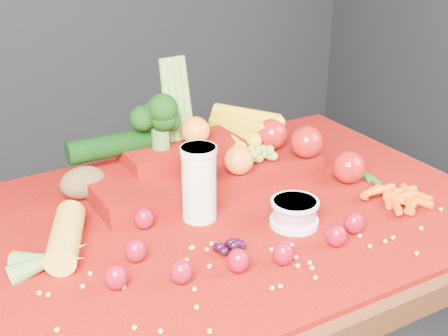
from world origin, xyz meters
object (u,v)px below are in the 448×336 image
milk_glass (199,181)px  yogurt_bowl (295,212)px  table (229,254)px  produce_mound (209,155)px

milk_glass → yogurt_bowl: (0.15, -0.12, -0.05)m
yogurt_bowl → table: bearing=124.9°
yogurt_bowl → milk_glass: bearing=141.5°
table → milk_glass: milk_glass is taller
table → yogurt_bowl: bearing=-55.1°
produce_mound → table: bearing=-104.8°
table → milk_glass: 0.20m
milk_glass → produce_mound: (0.11, 0.16, -0.03)m
table → milk_glass: bearing=178.1°
milk_glass → produce_mound: 0.19m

